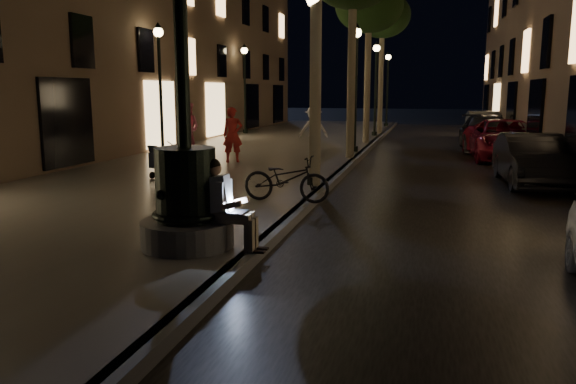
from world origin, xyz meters
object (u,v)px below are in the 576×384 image
(stroller, at_px, (163,160))
(bicycle, at_px, (286,179))
(tree_far, at_px, (383,17))
(car_rear, at_px, (486,133))
(car_fifth, at_px, (484,126))
(lamp_curb_c, at_px, (376,76))
(pedestrian_white, at_px, (313,129))
(lamp_curb_b, at_px, (356,71))
(lamp_left_c, at_px, (245,77))
(lamp_curb_d, at_px, (387,79))
(car_third, at_px, (505,140))
(seated_man_laptop, at_px, (225,202))
(lamp_curb_a, at_px, (314,61))
(car_second, at_px, (532,160))
(fountain_lamppost, at_px, (186,180))
(tree_third, at_px, (369,6))
(pedestrian_pink, at_px, (188,128))
(lamp_left_b, at_px, (160,71))
(pedestrian_red, at_px, (233,135))

(stroller, xyz_separation_m, bicycle, (4.03, -2.39, -0.00))
(tree_far, height_order, bicycle, tree_far)
(car_rear, height_order, car_fifth, car_rear)
(tree_far, bearing_deg, lamp_curb_c, -92.29)
(car_rear, height_order, pedestrian_white, pedestrian_white)
(lamp_curb_b, bearing_deg, lamp_left_c, 131.59)
(tree_far, xyz_separation_m, lamp_curb_d, (-0.08, 6.00, -3.20))
(lamp_left_c, xyz_separation_m, car_third, (12.60, -7.60, -2.50))
(seated_man_laptop, relative_size, lamp_curb_b, 0.28)
(lamp_curb_a, distance_m, car_second, 6.54)
(lamp_curb_a, xyz_separation_m, lamp_left_c, (-7.10, 16.00, 0.00))
(lamp_curb_a, height_order, lamp_curb_c, same)
(lamp_curb_d, height_order, lamp_left_c, same)
(lamp_curb_a, height_order, stroller, lamp_curb_a)
(lamp_curb_a, bearing_deg, car_second, 24.04)
(car_third, height_order, car_rear, car_rear)
(lamp_curb_d, bearing_deg, lamp_curb_b, -90.00)
(seated_man_laptop, distance_m, car_third, 15.45)
(lamp_curb_a, xyz_separation_m, car_second, (5.50, 2.45, -2.54))
(fountain_lamppost, distance_m, bicycle, 3.79)
(car_rear, bearing_deg, pedestrian_white, -148.34)
(lamp_curb_a, distance_m, car_rear, 12.92)
(tree_third, height_order, stroller, tree_third)
(lamp_curb_a, relative_size, stroller, 4.88)
(car_fifth, bearing_deg, seated_man_laptop, -105.05)
(lamp_curb_b, relative_size, car_rear, 0.94)
(pedestrian_white, bearing_deg, pedestrian_pink, 3.14)
(lamp_curb_d, bearing_deg, lamp_left_b, -111.53)
(lamp_left_b, xyz_separation_m, car_fifth, (12.60, 10.87, -2.50))
(lamp_curb_c, xyz_separation_m, stroller, (-4.13, -15.90, -2.54))
(fountain_lamppost, bearing_deg, lamp_left_c, 106.22)
(car_third, height_order, pedestrian_pink, pedestrian_pink)
(car_second, bearing_deg, car_rear, 89.75)
(lamp_curb_d, xyz_separation_m, stroller, (-4.13, -23.90, -2.54))
(lamp_left_c, relative_size, bicycle, 2.57)
(car_second, bearing_deg, stroller, -168.74)
(lamp_curb_a, height_order, pedestrian_pink, lamp_curb_a)
(lamp_left_c, xyz_separation_m, pedestrian_red, (3.65, -12.23, -2.14))
(lamp_curb_a, xyz_separation_m, lamp_curb_d, (0.00, 24.00, 0.00))
(tree_third, height_order, pedestrian_red, tree_third)
(pedestrian_pink, bearing_deg, car_third, -162.69)
(lamp_left_b, relative_size, bicycle, 2.57)
(pedestrian_pink, bearing_deg, car_fifth, -131.36)
(seated_man_laptop, height_order, car_fifth, seated_man_laptop)
(lamp_curb_a, bearing_deg, pedestrian_white, 101.47)
(pedestrian_red, bearing_deg, tree_far, 48.11)
(tree_far, relative_size, pedestrian_pink, 3.93)
(stroller, xyz_separation_m, pedestrian_pink, (-1.84, 5.75, 0.46))
(lamp_curb_b, distance_m, pedestrian_white, 2.70)
(lamp_left_b, xyz_separation_m, car_third, (12.60, 2.40, -2.50))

